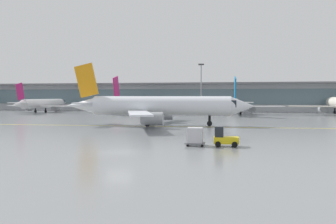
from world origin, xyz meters
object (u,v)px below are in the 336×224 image
(taxiing_regional_jet, at_px, (159,106))
(baggage_tug, at_px, (224,138))
(cargo_dolly_lead, at_px, (195,136))
(gate_airplane_3, at_px, (233,104))
(gate_airplane_1, at_px, (43,104))
(apron_light_mast_1, at_px, (201,86))
(gate_airplane_2, at_px, (131,103))

(taxiing_regional_jet, distance_m, baggage_tug, 27.49)
(taxiing_regional_jet, bearing_deg, cargo_dolly_lead, -71.75)
(gate_airplane_3, bearing_deg, gate_airplane_1, 86.51)
(apron_light_mast_1, bearing_deg, gate_airplane_2, -154.13)
(gate_airplane_2, bearing_deg, taxiing_regional_jet, -155.08)
(gate_airplane_2, xyz_separation_m, taxiing_regional_jet, (17.72, -42.08, 0.22))
(gate_airplane_2, height_order, baggage_tug, gate_airplane_2)
(cargo_dolly_lead, bearing_deg, gate_airplane_3, 84.99)
(gate_airplane_3, bearing_deg, cargo_dolly_lead, 173.94)
(taxiing_regional_jet, xyz_separation_m, baggage_tug, (12.40, -24.41, -2.50))
(gate_airplane_2, height_order, apron_light_mast_1, apron_light_mast_1)
(gate_airplane_3, relative_size, apron_light_mast_1, 1.98)
(cargo_dolly_lead, bearing_deg, taxiing_regional_jet, 108.64)
(gate_airplane_2, relative_size, taxiing_regional_jet, 0.94)
(cargo_dolly_lead, relative_size, apron_light_mast_1, 0.14)
(gate_airplane_3, height_order, apron_light_mast_1, apron_light_mast_1)
(gate_airplane_1, relative_size, gate_airplane_3, 0.89)
(gate_airplane_1, bearing_deg, cargo_dolly_lead, -135.15)
(gate_airplane_2, height_order, cargo_dolly_lead, gate_airplane_2)
(gate_airplane_1, relative_size, baggage_tug, 10.32)
(taxiing_regional_jet, relative_size, baggage_tug, 12.88)
(cargo_dolly_lead, distance_m, apron_light_mast_1, 77.04)
(gate_airplane_1, height_order, cargo_dolly_lead, gate_airplane_1)
(baggage_tug, height_order, cargo_dolly_lead, baggage_tug)
(gate_airplane_2, distance_m, taxiing_regional_jet, 45.66)
(gate_airplane_3, bearing_deg, baggage_tug, 176.61)
(gate_airplane_2, xyz_separation_m, gate_airplane_3, (30.27, -1.02, -0.14))
(gate_airplane_1, xyz_separation_m, gate_airplane_3, (59.18, -0.24, 0.32))
(apron_light_mast_1, bearing_deg, cargo_dolly_lead, -84.82)
(gate_airplane_2, distance_m, apron_light_mast_1, 22.99)
(gate_airplane_2, bearing_deg, cargo_dolly_lead, -155.81)
(taxiing_regional_jet, xyz_separation_m, cargo_dolly_lead, (9.34, -24.53, -2.34))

